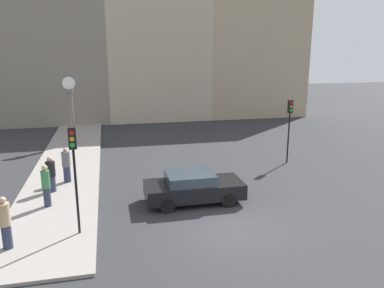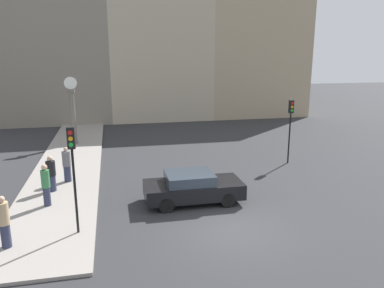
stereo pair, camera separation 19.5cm
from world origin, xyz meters
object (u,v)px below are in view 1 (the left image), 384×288
object	(u,v)px
pedestrian_black_jacket	(51,174)
pedestrian_green_hoodie	(46,185)
sedan_car	(193,187)
traffic_light_near	(74,159)
traffic_light_far	(290,118)
pedestrian_grey_jacket	(66,165)
street_clock	(71,112)
pedestrian_tan_coat	(5,223)

from	to	relation	value
pedestrian_black_jacket	pedestrian_green_hoodie	bearing A→B (deg)	-88.60
sedan_car	traffic_light_near	size ratio (longest dim) A/B	1.10
sedan_car	traffic_light_far	distance (m)	8.61
traffic_light_far	pedestrian_green_hoodie	size ratio (longest dim) A/B	2.07
pedestrian_grey_jacket	pedestrian_green_hoodie	size ratio (longest dim) A/B	0.97
traffic_light_far	pedestrian_black_jacket	size ratio (longest dim) A/B	2.22
pedestrian_green_hoodie	pedestrian_black_jacket	xyz separation A→B (m)	(-0.04, 1.79, -0.09)
traffic_light_far	street_clock	size ratio (longest dim) A/B	0.80
pedestrian_grey_jacket	pedestrian_black_jacket	size ratio (longest dim) A/B	1.04
sedan_car	pedestrian_tan_coat	size ratio (longest dim) A/B	2.35
sedan_car	street_clock	world-z (taller)	street_clock
pedestrian_tan_coat	pedestrian_black_jacket	world-z (taller)	pedestrian_tan_coat
street_clock	sedan_car	bearing A→B (deg)	-63.51
traffic_light_far	pedestrian_grey_jacket	size ratio (longest dim) A/B	2.13
traffic_light_near	pedestrian_black_jacket	distance (m)	5.24
sedan_car	pedestrian_black_jacket	distance (m)	6.72
sedan_car	pedestrian_grey_jacket	distance (m)	6.78
traffic_light_far	sedan_car	bearing A→B (deg)	-145.72
traffic_light_far	pedestrian_black_jacket	world-z (taller)	traffic_light_far
sedan_car	traffic_light_near	world-z (taller)	traffic_light_near
pedestrian_grey_jacket	pedestrian_green_hoodie	world-z (taller)	pedestrian_green_hoodie
traffic_light_near	pedestrian_black_jacket	bearing A→B (deg)	108.09
traffic_light_far	pedestrian_grey_jacket	world-z (taller)	traffic_light_far
pedestrian_green_hoodie	traffic_light_far	bearing A→B (deg)	17.06
sedan_car	pedestrian_grey_jacket	size ratio (longest dim) A/B	2.41
sedan_car	traffic_light_far	world-z (taller)	traffic_light_far
pedestrian_tan_coat	traffic_light_near	bearing A→B (deg)	14.65
street_clock	pedestrian_grey_jacket	world-z (taller)	street_clock
traffic_light_near	pedestrian_grey_jacket	world-z (taller)	traffic_light_near
traffic_light_near	street_clock	xyz separation A→B (m)	(-1.28, 14.19, -0.50)
pedestrian_tan_coat	pedestrian_black_jacket	bearing A→B (deg)	81.78
sedan_car	pedestrian_black_jacket	bearing A→B (deg)	158.31
traffic_light_near	pedestrian_black_jacket	xyz separation A→B (m)	(-1.51, 4.62, -1.95)
street_clock	pedestrian_green_hoodie	size ratio (longest dim) A/B	2.60
sedan_car	pedestrian_tan_coat	bearing A→B (deg)	-158.67
traffic_light_near	pedestrian_green_hoodie	distance (m)	3.69
sedan_car	traffic_light_far	xyz separation A→B (m)	(6.91, 4.71, 2.01)
street_clock	pedestrian_green_hoodie	world-z (taller)	street_clock
traffic_light_far	pedestrian_green_hoodie	bearing A→B (deg)	-162.94
traffic_light_far	pedestrian_black_jacket	bearing A→B (deg)	-170.37
sedan_car	traffic_light_near	xyz separation A→B (m)	(-4.73, -2.14, 2.20)
pedestrian_tan_coat	sedan_car	bearing A→B (deg)	21.33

